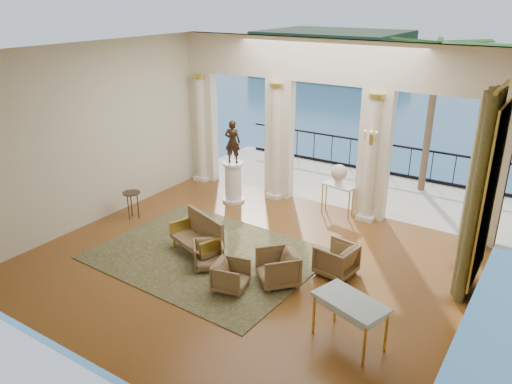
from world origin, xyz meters
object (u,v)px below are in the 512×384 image
Objects in this scene: armchair_c at (336,258)px; settee at (199,235)px; armchair_a at (209,254)px; armchair_b at (278,266)px; statue at (233,142)px; game_table at (351,305)px; pedestal at (233,183)px; armchair_d at (231,275)px; side_table at (132,196)px; console_table at (338,190)px.

settee is (-2.97, -0.86, 0.08)m from armchair_c.
armchair_b is at bearing -31.80° from armchair_a.
armchair_b is 0.66× the size of statue.
statue is (-5.25, 4.02, 1.01)m from game_table.
pedestal is at bearing -108.80° from armchair_c.
pedestal is at bearing 75.93° from armchair_a.
armchair_c is 2.26m from armchair_d.
statue is 3.07m from side_table.
side_table is (-5.67, -0.31, 0.25)m from armchair_c.
statue reaches higher than console_table.
armchair_b is 4.88m from side_table.
armchair_c is at bearing 137.72° from game_table.
statue is at bearing 21.66° from armchair_d.
side_table is (-1.53, -2.41, -1.13)m from statue.
pedestal is at bearing -153.76° from console_table.
game_table reaches higher than side_table.
game_table is at bearing -37.45° from pedestal.
armchair_c is 1.16× the size of armchair_d.
statue reaches higher than settee.
armchair_d is at bearing -9.70° from settee.
console_table is (0.22, 4.57, 0.36)m from armchair_d.
armchair_d is 4.82m from statue.
armchair_a is 0.89× the size of side_table.
statue is (-2.63, 3.78, 1.43)m from armchair_d.
game_table is at bearing 16.43° from armchair_b.
game_table is at bearing 4.97° from settee.
armchair_d is 2.67m from game_table.
side_table is (-2.71, 0.55, 0.17)m from settee.
pedestal is at bearing 57.50° from side_table.
armchair_b is at bearing 118.69° from statue.
armchair_a is at bearing -94.57° from console_table.
armchair_b is 1.20× the size of armchair_d.
armchair_b is 1.03× the size of armchair_c.
settee reaches higher than armchair_a.
pedestal is (-1.72, 3.34, 0.23)m from armchair_a.
side_table is (-6.78, 1.62, -0.12)m from game_table.
armchair_a is 0.72× the size of console_table.
armchair_c is at bearing 35.78° from settee.
console_table is at bearing 134.19° from game_table.
armchair_c is 1.03× the size of side_table.
side_table is (-4.38, -3.20, -0.05)m from console_table.
game_table is 6.98m from side_table.
settee reaches higher than armchair_d.
game_table is at bearing -52.81° from console_table.
settee reaches higher than game_table.
side_table is at bearing -122.50° from pedestal.
game_table is 6.62m from pedestal.
armchair_b is at bearing -43.01° from pedestal.
armchair_c is 3.09m from settee.
armchair_a is 0.84× the size of armchair_b.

